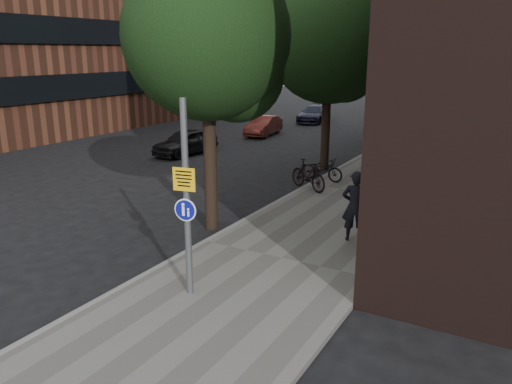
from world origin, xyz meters
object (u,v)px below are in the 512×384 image
Objects in this scene: parked_car_near at (186,142)px; pedestrian at (355,206)px; parked_bike_facade_near at (398,191)px; signpost at (187,199)px.

pedestrian is at bearing -27.61° from parked_car_near.
parked_bike_facade_near is 0.43× the size of parked_car_near.
pedestrian is 13.38m from parked_car_near.
signpost is 2.53× the size of parked_bike_facade_near.
signpost is 15.12m from parked_car_near.
signpost is at bearing -46.35° from parked_car_near.
parked_car_near is at bearing 115.87° from signpost.
signpost is 5.03m from pedestrian.
signpost reaches higher than parked_car_near.
parked_bike_facade_near is (2.09, 8.36, -1.59)m from signpost.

